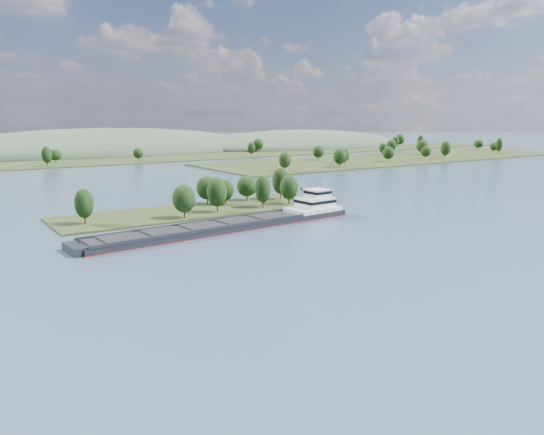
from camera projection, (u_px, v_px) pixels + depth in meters
ground at (295, 245)px, 142.23m from camera, size 1800.00×1800.00×0.00m
tree_island at (214, 199)px, 193.77m from camera, size 100.00×30.46×14.03m
right_bank at (398, 157)px, 414.22m from camera, size 320.00×90.00×15.38m
back_shoreline at (72, 162)px, 375.34m from camera, size 900.00×60.00×14.44m
hill_east at (298, 147)px, 569.51m from camera, size 260.00×140.00×36.00m
hill_west at (103, 152)px, 485.23m from camera, size 320.00×160.00×44.00m
cargo_barge at (242, 222)px, 164.69m from camera, size 93.39×18.02×12.55m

